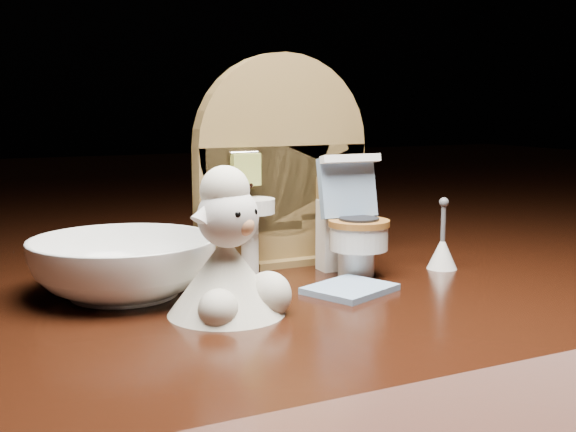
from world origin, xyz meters
The scene contains 6 objects.
backdrop_panel centered at (0.00, 0.06, 0.07)m, with size 0.13×0.05×0.15m.
toy_toilet centered at (0.03, 0.02, 0.03)m, with size 0.04×0.05×0.08m.
bath_mat centered at (0.00, -0.03, 0.00)m, with size 0.05×0.04×0.00m, color #7591B3.
toilet_brush centered at (0.09, 0.00, 0.01)m, with size 0.02×0.02×0.05m.
plush_lamb centered at (-0.08, -0.04, 0.03)m, with size 0.07×0.07×0.08m.
ceramic_bowl centered at (-0.13, 0.03, 0.02)m, with size 0.11×0.11×0.04m, color white.
Camera 1 is at (-0.22, -0.40, 0.11)m, focal length 45.00 mm.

